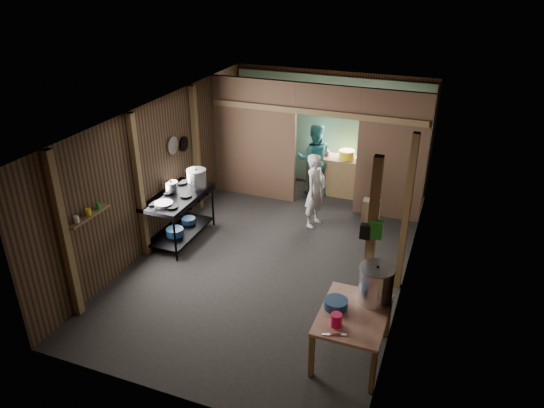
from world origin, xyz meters
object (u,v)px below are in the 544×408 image
at_px(pink_bucket, 336,320).
at_px(yellow_tub, 347,154).
at_px(gas_range, 179,217).
at_px(prep_table, 352,334).
at_px(stock_pot, 376,285).
at_px(cook, 315,191).
at_px(stove_pot_large, 197,179).

height_order(pink_bucket, yellow_tub, yellow_tub).
height_order(gas_range, prep_table, gas_range).
xyz_separation_m(stock_pot, cook, (-1.71, 3.00, -0.21)).
bearing_deg(pink_bucket, yellow_tub, 102.23).
height_order(stock_pot, cook, cook).
bearing_deg(stove_pot_large, gas_range, -110.68).
xyz_separation_m(stove_pot_large, yellow_tub, (2.24, 2.62, -0.14)).
height_order(stove_pot_large, cook, cook).
relative_size(prep_table, pink_bucket, 6.90).
bearing_deg(stove_pot_large, pink_bucket, -38.31).
xyz_separation_m(gas_range, stove_pot_large, (0.17, 0.45, 0.62)).
bearing_deg(pink_bucket, stove_pot_large, 141.69).
xyz_separation_m(pink_bucket, cook, (-1.36, 3.68, -0.04)).
bearing_deg(pink_bucket, cook, 110.34).
distance_m(stock_pot, yellow_tub, 4.86).
distance_m(gas_range, stock_pot, 4.23).
xyz_separation_m(prep_table, cook, (-1.52, 3.36, 0.39)).
xyz_separation_m(stove_pot_large, stock_pot, (3.74, -2.00, -0.13)).
xyz_separation_m(prep_table, stove_pot_large, (-3.54, 2.36, 0.73)).
distance_m(stock_pot, pink_bucket, 0.78).
bearing_deg(prep_table, stock_pot, 61.26).
relative_size(pink_bucket, cook, 0.12).
relative_size(prep_table, stove_pot_large, 3.20).
bearing_deg(stock_pot, stove_pot_large, 151.85).
distance_m(gas_range, stove_pot_large, 0.79).
relative_size(stove_pot_large, pink_bucket, 2.16).
xyz_separation_m(yellow_tub, cook, (-0.22, -1.62, -0.20)).
bearing_deg(stock_pot, prep_table, -118.74).
bearing_deg(cook, gas_range, 136.78).
relative_size(stock_pot, cook, 0.37).
bearing_deg(prep_table, cook, 114.29).
xyz_separation_m(stove_pot_large, cook, (2.02, 1.00, -0.34)).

